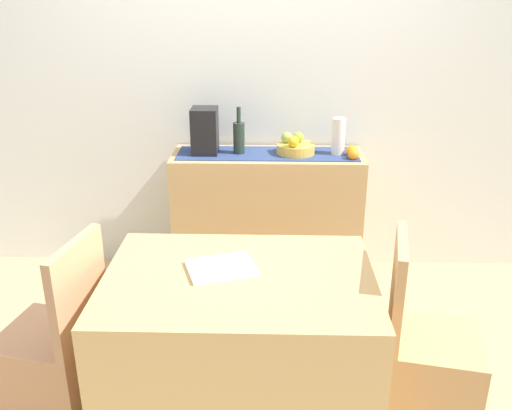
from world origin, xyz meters
The scene contains 17 objects.
ground_plane centered at (0.00, 0.00, -0.01)m, with size 6.40×6.40×0.02m, color tan.
room_wall_rear centered at (0.00, 1.18, 1.35)m, with size 6.40×0.06×2.70m, color silver.
sideboard_console centered at (0.09, 0.92, 0.44)m, with size 1.21×0.42×0.87m, color tan.
table_runner centered at (0.09, 0.92, 0.88)m, with size 1.13×0.32×0.01m, color navy.
fruit_bowl centered at (0.27, 0.92, 0.91)m, with size 0.24×0.24×0.06m, color gold.
apple_left centered at (0.21, 0.95, 0.98)m, with size 0.07×0.07×0.07m, color #95AF44.
apple_right centered at (0.25, 0.85, 0.98)m, with size 0.07×0.07×0.07m, color gold.
apple_upper centered at (0.28, 0.96, 0.98)m, with size 0.07×0.07×0.07m, color #93AE30.
wine_bottle centered at (-0.09, 0.92, 0.98)m, with size 0.07×0.07×0.30m.
coffee_maker centered at (-0.30, 0.92, 1.02)m, with size 0.16×0.18×0.29m, color black.
ceramic_vase centered at (0.53, 0.92, 0.99)m, with size 0.08×0.08×0.23m, color silver.
orange_loose_far centered at (0.61, 0.88, 0.91)m, with size 0.07×0.07×0.07m, color orange.
orange_loose_near_bowl centered at (0.61, 0.81, 0.91)m, with size 0.07×0.07×0.07m, color orange.
dining_table centered at (-0.02, -0.42, 0.37)m, with size 1.13×0.82×0.74m, color tan.
open_book centered at (-0.09, -0.37, 0.75)m, with size 0.28×0.21×0.02m, color white.
chair_near_window centered at (-0.85, -0.42, 0.27)m, with size 0.47×0.47×0.90m.
chair_by_corner centered at (0.82, -0.41, 0.27)m, with size 0.47×0.47×0.90m.
Camera 1 is at (0.11, -2.45, 1.87)m, focal length 38.93 mm.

